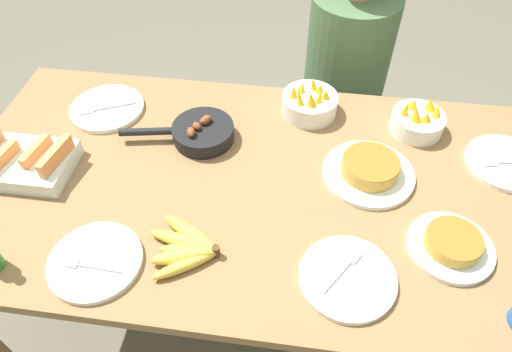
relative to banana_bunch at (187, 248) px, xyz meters
The scene contains 14 objects.
ground_plane 0.85m from the banana_bunch, 61.38° to the left, with size 14.00×14.00×0.00m, color #666051.
dining_table 0.31m from the banana_bunch, 61.38° to the left, with size 1.78×0.93×0.78m.
banana_bunch is the anchor object (origin of this frame).
melon_tray 0.59m from the banana_bunch, 158.26° to the left, with size 0.28×0.20×0.10m.
skillet 0.42m from the banana_bunch, 97.86° to the left, with size 0.36×0.19×0.08m.
frittata_plate_center 0.57m from the banana_bunch, 35.57° to the left, with size 0.27×0.27×0.06m.
frittata_plate_side 0.67m from the banana_bunch, ahead, with size 0.22×0.22×0.05m.
empty_plate_near_front 0.65m from the banana_bunch, 128.15° to the left, with size 0.25×0.25×0.02m.
empty_plate_far_left 0.23m from the banana_bunch, 163.81° to the right, with size 0.24×0.24×0.02m.
empty_plate_far_right 0.40m from the banana_bunch, ahead, with size 0.24×0.24×0.02m.
empty_plate_mid_edge 0.98m from the banana_bunch, 26.21° to the left, with size 0.24×0.24×0.02m.
fruit_bowl_mango 0.66m from the banana_bunch, 65.46° to the left, with size 0.18×0.18×0.12m.
fruit_bowl_citrus 0.83m from the banana_bunch, 41.93° to the left, with size 0.17×0.17×0.12m.
person_figure 1.09m from the banana_bunch, 67.35° to the left, with size 0.36×0.36×1.26m.
Camera 1 is at (0.12, -0.87, 1.77)m, focal length 32.00 mm.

